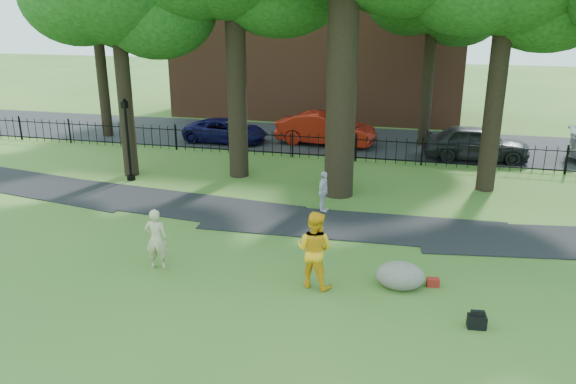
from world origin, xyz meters
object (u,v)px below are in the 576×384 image
(red_sedan, at_px, (326,129))
(man, at_px, (314,249))
(boulder, at_px, (400,274))
(woman, at_px, (156,239))
(lamppost, at_px, (128,141))

(red_sedan, bearing_deg, man, -164.26)
(boulder, bearing_deg, woman, -175.74)
(man, height_order, boulder, man)
(man, bearing_deg, boulder, -153.74)
(woman, relative_size, boulder, 1.38)
(woman, distance_m, red_sedan, 15.40)
(woman, bearing_deg, man, 170.97)
(woman, height_order, man, man)
(lamppost, bearing_deg, boulder, -19.57)
(boulder, bearing_deg, red_sedan, 107.33)
(man, relative_size, lamppost, 0.60)
(man, bearing_deg, woman, 13.59)
(man, bearing_deg, red_sedan, -67.29)
(woman, bearing_deg, red_sedan, -106.25)
(man, xyz_separation_m, red_sedan, (-2.46, 15.28, -0.19))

